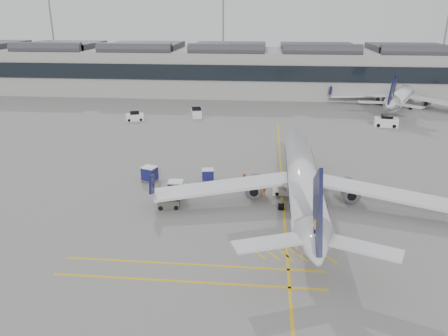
# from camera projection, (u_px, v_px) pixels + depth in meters

# --- Properties ---
(ground) EXTENTS (220.00, 220.00, 0.00)m
(ground) POSITION_uv_depth(u_px,v_px,m) (190.00, 212.00, 46.38)
(ground) COLOR gray
(ground) RESTS_ON ground
(terminal) EXTENTS (200.00, 20.45, 12.40)m
(terminal) POSITION_uv_depth(u_px,v_px,m) (237.00, 69.00, 111.62)
(terminal) COLOR #9E9E99
(terminal) RESTS_ON ground
(light_masts) EXTENTS (113.00, 0.60, 25.45)m
(light_masts) POSITION_uv_depth(u_px,v_px,m) (235.00, 32.00, 122.11)
(light_masts) COLOR slate
(light_masts) RESTS_ON ground
(apron_markings) EXTENTS (0.25, 60.00, 0.01)m
(apron_markings) POSITION_uv_depth(u_px,v_px,m) (282.00, 181.00, 54.82)
(apron_markings) COLOR gold
(apron_markings) RESTS_ON ground
(airliner_main) EXTENTS (32.89, 35.92, 9.55)m
(airliner_main) POSITION_uv_depth(u_px,v_px,m) (303.00, 180.00, 47.43)
(airliner_main) COLOR silver
(airliner_main) RESTS_ON ground
(airliner_far) EXTENTS (28.87, 31.86, 9.11)m
(airliner_far) POSITION_uv_depth(u_px,v_px,m) (403.00, 95.00, 96.06)
(airliner_far) COLOR silver
(airliner_far) RESTS_ON ground
(belt_loader) EXTENTS (4.63, 1.61, 1.90)m
(belt_loader) POSITION_uv_depth(u_px,v_px,m) (288.00, 189.00, 50.92)
(belt_loader) COLOR silver
(belt_loader) RESTS_ON ground
(baggage_cart_a) EXTENTS (1.76, 1.54, 1.63)m
(baggage_cart_a) POSITION_uv_depth(u_px,v_px,m) (208.00, 175.00, 54.50)
(baggage_cart_a) COLOR gray
(baggage_cart_a) RESTS_ON ground
(baggage_cart_b) EXTENTS (1.89, 1.58, 1.91)m
(baggage_cart_b) POSITION_uv_depth(u_px,v_px,m) (176.00, 188.00, 49.96)
(baggage_cart_b) COLOR gray
(baggage_cart_b) RESTS_ON ground
(baggage_cart_c) EXTENTS (1.89, 1.73, 1.62)m
(baggage_cart_c) POSITION_uv_depth(u_px,v_px,m) (179.00, 190.00, 49.84)
(baggage_cart_c) COLOR gray
(baggage_cart_c) RESTS_ON ground
(baggage_cart_d) EXTENTS (2.21, 2.01, 1.92)m
(baggage_cart_d) POSITION_uv_depth(u_px,v_px,m) (150.00, 174.00, 54.51)
(baggage_cart_d) COLOR gray
(baggage_cart_d) RESTS_ON ground
(ramp_agent_a) EXTENTS (0.75, 0.77, 1.78)m
(ramp_agent_a) POSITION_uv_depth(u_px,v_px,m) (264.00, 188.00, 50.43)
(ramp_agent_a) COLOR orange
(ramp_agent_a) RESTS_ON ground
(ramp_agent_b) EXTENTS (1.08, 0.95, 1.87)m
(ramp_agent_b) POSITION_uv_depth(u_px,v_px,m) (244.00, 181.00, 52.35)
(ramp_agent_b) COLOR #FD500D
(ramp_agent_b) RESTS_ON ground
(pushback_tug) EXTENTS (2.51, 1.80, 1.29)m
(pushback_tug) POSITION_uv_depth(u_px,v_px,m) (168.00, 203.00, 47.30)
(pushback_tug) COLOR #4B4D41
(pushback_tug) RESTS_ON ground
(safety_cone_nose) EXTENTS (0.39, 0.39, 0.54)m
(safety_cone_nose) POSITION_uv_depth(u_px,v_px,m) (285.00, 146.00, 68.28)
(safety_cone_nose) COLOR #F24C0A
(safety_cone_nose) RESTS_ON ground
(safety_cone_engine) EXTENTS (0.33, 0.33, 0.45)m
(safety_cone_engine) POSITION_uv_depth(u_px,v_px,m) (313.00, 186.00, 52.66)
(safety_cone_engine) COLOR #F24C0A
(safety_cone_engine) RESTS_ON ground
(service_van_left) EXTENTS (3.71, 2.58, 1.73)m
(service_van_left) POSITION_uv_depth(u_px,v_px,m) (135.00, 117.00, 84.94)
(service_van_left) COLOR silver
(service_van_left) RESTS_ON ground
(service_van_mid) EXTENTS (2.73, 4.07, 1.92)m
(service_van_mid) POSITION_uv_depth(u_px,v_px,m) (196.00, 113.00, 87.73)
(service_van_mid) COLOR silver
(service_van_mid) RESTS_ON ground
(service_van_right) EXTENTS (4.39, 2.62, 2.13)m
(service_van_right) POSITION_uv_depth(u_px,v_px,m) (386.00, 121.00, 80.48)
(service_van_right) COLOR silver
(service_van_right) RESTS_ON ground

